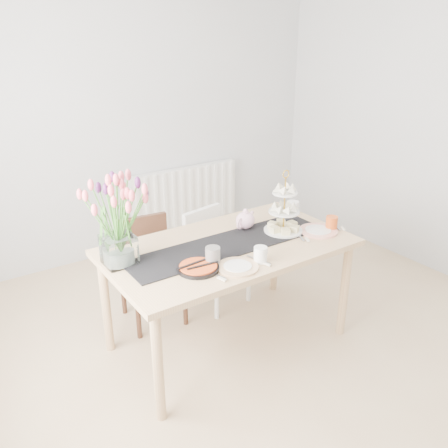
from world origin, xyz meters
TOP-DOWN VIEW (x-y plane):
  - room_shell at (0.00, 0.00)m, footprint 4.50×4.50m
  - radiator at (0.50, 2.19)m, footprint 1.20×0.08m
  - dining_table at (-0.17, 0.44)m, footprint 1.60×0.90m
  - chair_brown at (-0.47, 1.05)m, footprint 0.43×0.43m
  - chair_white at (0.04, 0.99)m, footprint 0.46×0.46m
  - table_runner at (-0.17, 0.44)m, footprint 1.40×0.35m
  - tulip_vase at (-0.86, 0.59)m, footprint 0.66×0.66m
  - cake_stand at (0.26, 0.40)m, footprint 0.27×0.27m
  - teapot at (0.07, 0.58)m, footprint 0.26×0.24m
  - cream_jug at (0.56, 0.63)m, footprint 0.11×0.11m
  - tart_tin at (-0.52, 0.25)m, footprint 0.25×0.25m
  - mug_grey at (-0.41, 0.27)m, footprint 0.13×0.13m
  - mug_white at (-0.16, 0.13)m, footprint 0.10×0.10m
  - mug_orange at (0.56, 0.24)m, footprint 0.11×0.11m
  - plate_left at (-0.32, 0.14)m, footprint 0.31×0.31m
  - plate_right at (0.46, 0.26)m, footprint 0.35×0.35m

SIDE VIEW (x-z plane):
  - chair_white at x=0.04m, z-range 0.06..0.81m
  - chair_brown at x=-0.47m, z-range 0.06..0.84m
  - radiator at x=0.50m, z-range 0.15..0.75m
  - dining_table at x=-0.17m, z-range 0.30..1.05m
  - table_runner at x=-0.17m, z-range 0.75..0.76m
  - plate_left at x=-0.32m, z-range 0.75..0.76m
  - plate_right at x=0.46m, z-range 0.75..0.76m
  - tart_tin at x=-0.52m, z-range 0.75..0.78m
  - cream_jug at x=0.56m, z-range 0.75..0.84m
  - mug_white at x=-0.16m, z-range 0.75..0.85m
  - mug_orange at x=0.56m, z-range 0.75..0.85m
  - mug_grey at x=-0.41m, z-range 0.75..0.86m
  - teapot at x=0.07m, z-range 0.75..0.89m
  - cake_stand at x=0.26m, z-range 0.67..1.06m
  - tulip_vase at x=-0.86m, z-range 0.83..1.40m
  - room_shell at x=0.00m, z-range -0.95..3.55m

